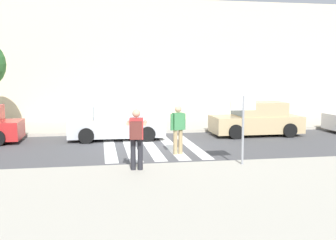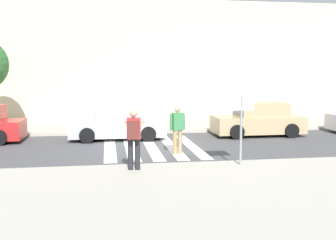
{
  "view_description": "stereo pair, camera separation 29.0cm",
  "coord_description": "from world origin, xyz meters",
  "px_view_note": "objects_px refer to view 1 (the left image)",
  "views": [
    {
      "loc": [
        -1.96,
        -14.79,
        2.84
      ],
      "look_at": [
        0.6,
        -0.2,
        1.1
      ],
      "focal_mm": 42.0,
      "sensor_mm": 36.0,
      "label": 1
    },
    {
      "loc": [
        -1.67,
        -14.84,
        2.84
      ],
      "look_at": [
        0.6,
        -0.2,
        1.1
      ],
      "focal_mm": 42.0,
      "sensor_mm": 36.0,
      "label": 2
    }
  ],
  "objects_px": {
    "photographer_with_backpack": "(136,134)",
    "pedestrian_crossing": "(178,127)",
    "stop_sign": "(243,107)",
    "parked_car_tan": "(257,120)",
    "parked_car_silver": "(117,123)"
  },
  "relations": [
    {
      "from": "pedestrian_crossing",
      "to": "parked_car_tan",
      "type": "distance_m",
      "value": 5.74
    },
    {
      "from": "parked_car_silver",
      "to": "parked_car_tan",
      "type": "height_order",
      "value": "same"
    },
    {
      "from": "photographer_with_backpack",
      "to": "parked_car_silver",
      "type": "xyz_separation_m",
      "value": [
        -0.25,
        6.23,
        -0.44
      ]
    },
    {
      "from": "stop_sign",
      "to": "photographer_with_backpack",
      "type": "relative_size",
      "value": 1.39
    },
    {
      "from": "parked_car_silver",
      "to": "parked_car_tan",
      "type": "relative_size",
      "value": 1.0
    },
    {
      "from": "photographer_with_backpack",
      "to": "pedestrian_crossing",
      "type": "bearing_deg",
      "value": 56.69
    },
    {
      "from": "stop_sign",
      "to": "pedestrian_crossing",
      "type": "distance_m",
      "value": 2.99
    },
    {
      "from": "photographer_with_backpack",
      "to": "parked_car_silver",
      "type": "height_order",
      "value": "photographer_with_backpack"
    },
    {
      "from": "stop_sign",
      "to": "pedestrian_crossing",
      "type": "relative_size",
      "value": 1.39
    },
    {
      "from": "stop_sign",
      "to": "photographer_with_backpack",
      "type": "height_order",
      "value": "stop_sign"
    },
    {
      "from": "pedestrian_crossing",
      "to": "stop_sign",
      "type": "bearing_deg",
      "value": -58.79
    },
    {
      "from": "parked_car_tan",
      "to": "photographer_with_backpack",
      "type": "bearing_deg",
      "value": -134.73
    },
    {
      "from": "pedestrian_crossing",
      "to": "parked_car_tan",
      "type": "relative_size",
      "value": 0.42
    },
    {
      "from": "pedestrian_crossing",
      "to": "parked_car_silver",
      "type": "distance_m",
      "value": 4.13
    },
    {
      "from": "pedestrian_crossing",
      "to": "photographer_with_backpack",
      "type": "bearing_deg",
      "value": -123.31
    }
  ]
}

